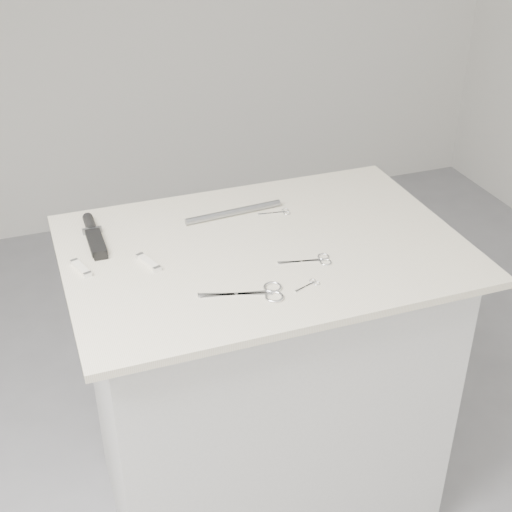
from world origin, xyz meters
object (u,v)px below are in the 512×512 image
object	(u,v)px
plinth	(263,387)
pocket_knife_a	(81,268)
large_shears	(260,293)
embroidery_scissors_a	(315,260)
embroidery_scissors_b	(279,212)
sheathed_knife	(93,234)
tiny_scissors	(309,285)
metal_rail	(234,212)
pocket_knife_b	(148,262)

from	to	relation	value
plinth	pocket_knife_a	world-z (taller)	pocket_knife_a
large_shears	embroidery_scissors_a	bearing A→B (deg)	42.03
embroidery_scissors_b	sheathed_knife	distance (m)	0.50
large_shears	tiny_scissors	distance (m)	0.12
sheathed_knife	metal_rail	bearing A→B (deg)	-91.77
plinth	metal_rail	distance (m)	0.51
embroidery_scissors_b	metal_rail	size ratio (longest dim) A/B	0.32
embroidery_scissors_a	pocket_knife_b	xyz separation A→B (m)	(-0.39, 0.12, 0.00)
embroidery_scissors_b	pocket_knife_b	size ratio (longest dim) A/B	0.98
plinth	tiny_scissors	world-z (taller)	tiny_scissors
sheathed_knife	pocket_knife_b	bearing A→B (deg)	-150.38
embroidery_scissors_a	pocket_knife_b	world-z (taller)	pocket_knife_b
large_shears	embroidery_scissors_a	world-z (taller)	large_shears
large_shears	metal_rail	world-z (taller)	metal_rail
pocket_knife_a	metal_rail	size ratio (longest dim) A/B	0.31
large_shears	embroidery_scissors_a	distance (m)	0.20
tiny_scissors	pocket_knife_a	xyz separation A→B (m)	(-0.49, 0.24, 0.00)
pocket_knife_a	pocket_knife_b	world-z (taller)	pocket_knife_b
large_shears	pocket_knife_b	bearing A→B (deg)	150.17
pocket_knife_a	pocket_knife_b	distance (m)	0.16
plinth	pocket_knife_a	bearing A→B (deg)	174.82
tiny_scissors	metal_rail	distance (m)	0.39
large_shears	sheathed_knife	size ratio (longest dim) A/B	0.93
tiny_scissors	metal_rail	world-z (taller)	metal_rail
embroidery_scissors_b	tiny_scissors	distance (m)	0.36
embroidery_scissors_b	metal_rail	bearing A→B (deg)	174.35
large_shears	tiny_scissors	size ratio (longest dim) A/B	2.76
large_shears	pocket_knife_b	size ratio (longest dim) A/B	2.12
plinth	embroidery_scissors_a	xyz separation A→B (m)	(0.09, -0.11, 0.47)
large_shears	pocket_knife_b	world-z (taller)	pocket_knife_b
embroidery_scissors_b	pocket_knife_a	xyz separation A→B (m)	(-0.55, -0.11, 0.00)
embroidery_scissors_a	tiny_scissors	size ratio (longest dim) A/B	1.88
embroidery_scissors_b	large_shears	bearing A→B (deg)	-109.56
sheathed_knife	pocket_knife_b	xyz separation A→B (m)	(0.10, -0.18, -0.00)
sheathed_knife	embroidery_scissors_b	bearing A→B (deg)	-94.71
large_shears	sheathed_knife	world-z (taller)	sheathed_knife
large_shears	plinth	bearing A→B (deg)	82.24
embroidery_scissors_b	pocket_knife_a	bearing A→B (deg)	-160.40
plinth	embroidery_scissors_b	size ratio (longest dim) A/B	10.11
large_shears	embroidery_scissors_a	size ratio (longest dim) A/B	1.46
embroidery_scissors_b	pocket_knife_b	world-z (taller)	pocket_knife_b
embroidery_scissors_a	embroidery_scissors_b	xyz separation A→B (m)	(0.01, 0.26, -0.00)
embroidery_scissors_b	sheathed_knife	bearing A→B (deg)	-176.67
plinth	large_shears	distance (m)	0.52
metal_rail	pocket_knife_b	bearing A→B (deg)	-147.84
plinth	pocket_knife_a	distance (m)	0.66
embroidery_scissors_a	sheathed_knife	bearing A→B (deg)	159.76
plinth	tiny_scissors	size ratio (longest dim) A/B	12.89
embroidery_scissors_a	pocket_knife_b	bearing A→B (deg)	174.12
embroidery_scissors_a	pocket_knife_b	distance (m)	0.40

